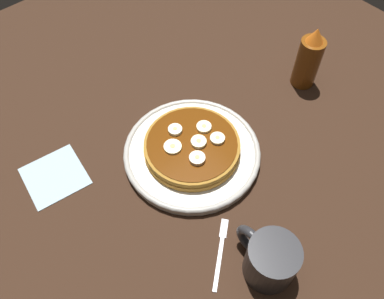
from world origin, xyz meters
The scene contains 13 objects.
ground_plane centered at (0.00, 0.00, -1.50)cm, with size 140.00×140.00×3.00cm, color black.
plate centered at (0.00, 0.00, 1.14)cm, with size 27.24×27.24×2.12cm.
pancake_stack centered at (-0.21, 0.17, 3.06)cm, with size 19.08×19.19×2.62cm.
banana_slice_0 centered at (-0.86, -0.94, 4.66)cm, with size 3.03×3.03×0.95cm.
banana_slice_1 centered at (-2.66, -4.20, 4.63)cm, with size 2.89×2.89×0.89cm.
banana_slice_2 centered at (-3.53, 1.82, 4.70)cm, with size 3.05×3.05×1.03cm.
banana_slice_3 centered at (4.39, 0.56, 4.65)cm, with size 2.78×2.78×0.92cm.
banana_slice_4 centered at (1.58, 3.51, 4.56)cm, with size 3.45×3.45×0.75cm.
banana_slice_5 centered at (1.21, -4.20, 4.59)cm, with size 2.98×2.98×0.80cm.
coffee_mug centered at (-25.28, 5.76, 4.29)cm, with size 11.72×8.42×8.33cm.
napkin centered at (13.96, 23.27, 0.15)cm, with size 11.00×11.00×0.30cm, color #99B2BF.
fork centered at (-18.02, 9.23, 0.25)cm, with size 8.81×10.83×0.50cm.
syrup_bottle centered at (-1.22, -32.76, 6.71)cm, with size 5.36×5.36×14.87cm.
Camera 1 is at (-33.25, 29.25, 65.48)cm, focal length 36.71 mm.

